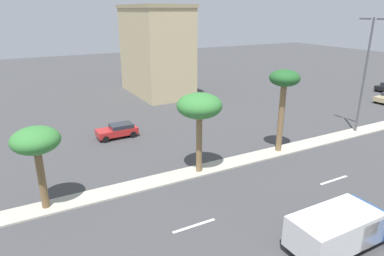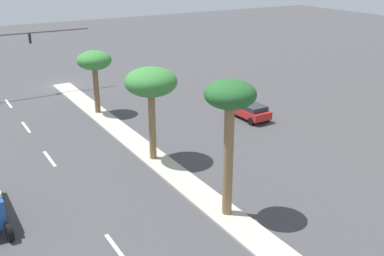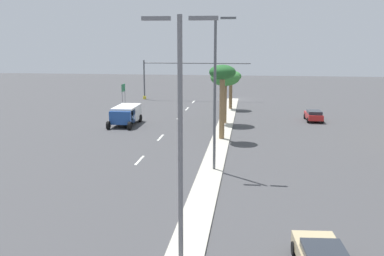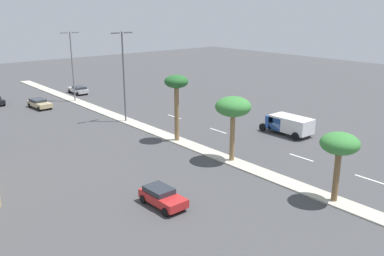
% 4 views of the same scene
% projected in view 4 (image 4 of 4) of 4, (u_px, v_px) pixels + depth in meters
% --- Properties ---
extents(ground_plane, '(160.00, 160.00, 0.00)m').
position_uv_depth(ground_plane, '(174.00, 139.00, 46.41)').
color(ground_plane, '#424244').
extents(median_curb, '(1.80, 79.76, 0.12)m').
position_uv_depth(median_curb, '(132.00, 122.00, 52.92)').
color(median_curb, '#B7B2A3').
rests_on(median_curb, ground).
extents(lane_stripe_front, '(0.20, 2.80, 0.01)m').
position_uv_depth(lane_stripe_front, '(370.00, 180.00, 35.58)').
color(lane_stripe_front, silver).
rests_on(lane_stripe_front, ground).
extents(lane_stripe_outboard, '(0.20, 2.80, 0.01)m').
position_uv_depth(lane_stripe_outboard, '(301.00, 157.00, 40.80)').
color(lane_stripe_outboard, silver).
rests_on(lane_stripe_outboard, ground).
extents(lane_stripe_inboard, '(0.20, 2.80, 0.01)m').
position_uv_depth(lane_stripe_inboard, '(218.00, 131.00, 49.57)').
color(lane_stripe_inboard, silver).
rests_on(lane_stripe_inboard, ground).
extents(lane_stripe_left, '(0.20, 2.80, 0.01)m').
position_uv_depth(lane_stripe_left, '(174.00, 117.00, 55.94)').
color(lane_stripe_left, silver).
rests_on(lane_stripe_left, ground).
extents(palm_tree_right, '(2.89, 2.89, 5.35)m').
position_uv_depth(palm_tree_right, '(340.00, 145.00, 30.29)').
color(palm_tree_right, brown).
rests_on(palm_tree_right, median_curb).
extents(palm_tree_left, '(3.37, 3.37, 6.20)m').
position_uv_depth(palm_tree_left, '(233.00, 108.00, 38.38)').
color(palm_tree_left, olive).
rests_on(palm_tree_left, median_curb).
extents(palm_tree_center, '(2.57, 2.57, 7.23)m').
position_uv_depth(palm_tree_center, '(176.00, 86.00, 44.12)').
color(palm_tree_center, olive).
rests_on(palm_tree_center, median_curb).
extents(street_lamp_near, '(2.90, 0.24, 11.25)m').
position_uv_depth(street_lamp_near, '(124.00, 71.00, 51.72)').
color(street_lamp_near, '#515459').
rests_on(street_lamp_near, median_curb).
extents(street_lamp_right, '(2.90, 0.24, 10.56)m').
position_uv_depth(street_lamp_right, '(72.00, 61.00, 63.25)').
color(street_lamp_right, slate).
rests_on(street_lamp_right, median_curb).
extents(sedan_silver_inboard, '(1.89, 4.56, 1.34)m').
position_uv_depth(sedan_silver_inboard, '(78.00, 89.00, 70.52)').
color(sedan_silver_inboard, '#B2B2B7').
rests_on(sedan_silver_inboard, ground).
extents(sedan_tan_far, '(2.29, 4.61, 1.28)m').
position_uv_depth(sedan_tan_far, '(39.00, 103.00, 60.56)').
color(sedan_tan_far, tan).
rests_on(sedan_tan_far, ground).
extents(sedan_red_near, '(1.96, 3.97, 1.34)m').
position_uv_depth(sedan_red_near, '(162.00, 197.00, 30.75)').
color(sedan_red_near, red).
rests_on(sedan_red_near, ground).
extents(box_truck, '(2.68, 6.07, 2.14)m').
position_uv_depth(box_truck, '(288.00, 124.00, 48.02)').
color(box_truck, '#234C99').
rests_on(box_truck, ground).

